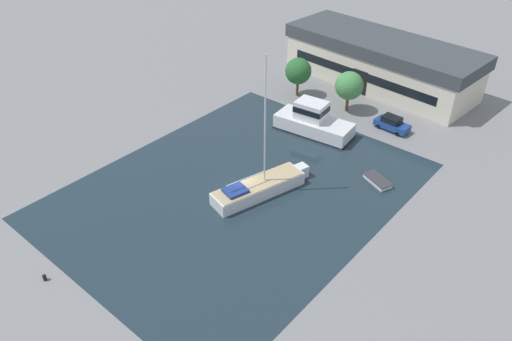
% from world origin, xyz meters
% --- Properties ---
extents(ground_plane, '(440.00, 440.00, 0.00)m').
position_xyz_m(ground_plane, '(0.00, 0.00, 0.00)').
color(ground_plane, slate).
extents(water_canal, '(28.37, 36.34, 0.01)m').
position_xyz_m(water_canal, '(0.00, 0.00, 0.00)').
color(water_canal, '#1E2D38').
rests_on(water_canal, ground).
extents(warehouse_building, '(28.59, 12.03, 6.66)m').
position_xyz_m(warehouse_building, '(-2.08, 32.48, 3.37)').
color(warehouse_building, beige).
rests_on(warehouse_building, ground).
extents(quay_tree_near_building, '(3.65, 3.65, 5.44)m').
position_xyz_m(quay_tree_near_building, '(-0.88, 22.09, 3.60)').
color(quay_tree_near_building, brown).
rests_on(quay_tree_near_building, ground).
extents(quay_tree_by_water, '(3.58, 3.58, 5.42)m').
position_xyz_m(quay_tree_by_water, '(-8.57, 21.57, 3.62)').
color(quay_tree_by_water, brown).
rests_on(quay_tree_by_water, ground).
extents(parked_car, '(4.38, 2.10, 1.74)m').
position_xyz_m(parked_car, '(5.99, 21.44, 0.86)').
color(parked_car, navy).
rests_on(parked_car, ground).
extents(sailboat_moored, '(5.15, 11.23, 14.78)m').
position_xyz_m(sailboat_moored, '(2.01, 0.97, 0.80)').
color(sailboat_moored, silver).
rests_on(sailboat_moored, water_canal).
extents(motor_cruiser, '(9.88, 4.80, 4.03)m').
position_xyz_m(motor_cruiser, '(-1.06, 14.59, 1.46)').
color(motor_cruiser, silver).
rests_on(motor_cruiser, water_canal).
extents(small_dinghy, '(3.54, 2.64, 0.50)m').
position_xyz_m(small_dinghy, '(10.24, 10.42, 0.26)').
color(small_dinghy, silver).
rests_on(small_dinghy, water_canal).
extents(mooring_bollard, '(0.34, 0.34, 0.63)m').
position_xyz_m(mooring_bollard, '(-3.85, -19.61, 0.33)').
color(mooring_bollard, black).
rests_on(mooring_bollard, ground).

